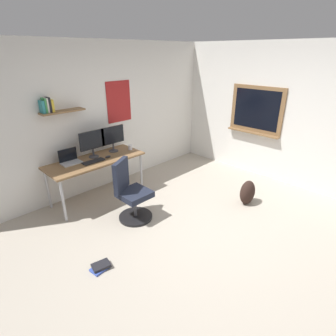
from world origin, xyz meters
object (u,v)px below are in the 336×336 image
office_chair (131,194)px  computer_mouse (108,157)px  book_stack_on_floor (101,267)px  desk (96,163)px  keyboard (94,161)px  coffee_mug (130,147)px  backpack (247,192)px  laptop (70,160)px  monitor_secondary (113,137)px  monitor_primary (92,142)px

office_chair → computer_mouse: bearing=77.7°
computer_mouse → book_stack_on_floor: computer_mouse is taller
desk → computer_mouse: computer_mouse is taller
keyboard → coffee_mug: 0.80m
coffee_mug → backpack: coffee_mug is taller
office_chair → book_stack_on_floor: (-0.95, -0.60, -0.38)m
laptop → coffee_mug: bearing=-9.9°
office_chair → laptop: laptop is taller
computer_mouse → book_stack_on_floor: 1.97m
keyboard → book_stack_on_floor: bearing=-120.7°
desk → book_stack_on_floor: size_ratio=6.53×
desk → monitor_secondary: 0.57m
backpack → computer_mouse: bearing=127.8°
keyboard → book_stack_on_floor: 1.82m
monitor_primary → keyboard: monitor_primary is taller
computer_mouse → book_stack_on_floor: size_ratio=0.41×
office_chair → backpack: office_chair is taller
keyboard → computer_mouse: computer_mouse is taller
keyboard → coffee_mug: (0.80, 0.05, 0.04)m
office_chair → computer_mouse: 0.92m
keyboard → book_stack_on_floor: keyboard is taller
monitor_primary → backpack: (1.63, -2.08, -0.79)m
monitor_secondary → computer_mouse: 0.41m
office_chair → laptop: 1.20m
laptop → desk: bearing=-22.9°
monitor_secondary → keyboard: monitor_secondary is taller
desk → book_stack_on_floor: (-0.93, -1.52, -0.64)m
monitor_secondary → laptop: bearing=176.6°
book_stack_on_floor → desk: bearing=58.4°
monitor_primary → backpack: monitor_primary is taller
office_chair → coffee_mug: bearing=51.5°
backpack → book_stack_on_floor: size_ratio=1.70×
desk → laptop: size_ratio=5.29×
desk → keyboard: (-0.08, -0.08, 0.08)m
desk → backpack: desk is taller
office_chair → laptop: (-0.38, 1.07, 0.38)m
monitor_primary → book_stack_on_floor: size_ratio=1.85×
laptop → computer_mouse: 0.62m
desk → monitor_primary: bearing=69.2°
coffee_mug → office_chair: bearing=-128.5°
coffee_mug → book_stack_on_floor: (-1.65, -1.49, -0.75)m
monitor_secondary → computer_mouse: bearing=-142.9°
backpack → book_stack_on_floor: (-2.60, 0.45, -0.18)m
backpack → book_stack_on_floor: bearing=170.1°
office_chair → computer_mouse: office_chair is taller
computer_mouse → coffee_mug: size_ratio=1.13×
desk → office_chair: 0.95m
monitor_primary → monitor_secondary: size_ratio=1.00×
book_stack_on_floor → keyboard: bearing=59.3°
coffee_mug → computer_mouse: bearing=-174.5°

